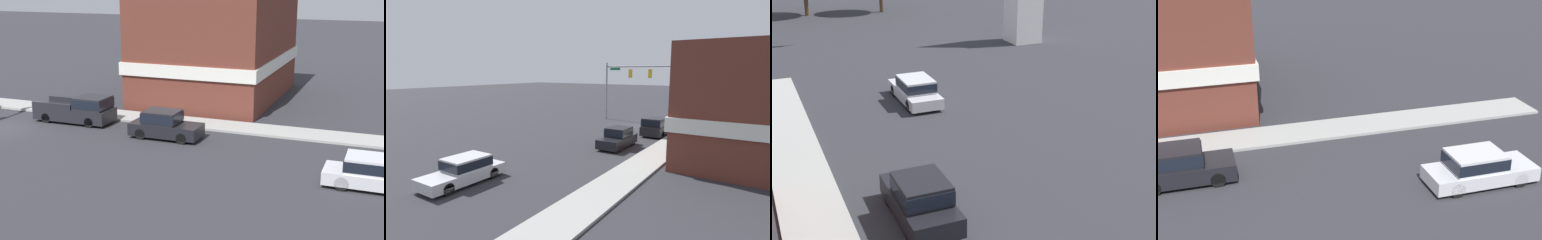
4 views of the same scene
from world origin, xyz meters
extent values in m
cylinder|color=black|center=(-2.95, 11.82, 0.33)|extent=(0.22, 0.66, 0.66)
cylinder|color=black|center=(-1.33, 11.82, 0.33)|extent=(0.22, 0.66, 0.66)
cylinder|color=black|center=(-2.95, 9.18, 0.33)|extent=(0.22, 0.66, 0.66)
cylinder|color=black|center=(-1.33, 9.18, 0.33)|extent=(0.22, 0.66, 0.66)
cube|color=black|center=(-2.14, 10.50, 0.55)|extent=(1.84, 4.26, 0.74)
cube|color=black|center=(-2.14, 10.24, 1.29)|extent=(1.69, 2.04, 0.74)
cube|color=black|center=(-2.14, 10.24, 1.29)|extent=(1.71, 2.13, 0.52)
cylinder|color=black|center=(0.85, 24.16, 0.33)|extent=(0.22, 0.66, 0.66)
cylinder|color=black|center=(2.47, 24.16, 0.33)|extent=(0.22, 0.66, 0.66)
cylinder|color=black|center=(0.85, 21.18, 0.33)|extent=(0.22, 0.66, 0.66)
cylinder|color=black|center=(2.47, 21.18, 0.33)|extent=(0.22, 0.66, 0.66)
cube|color=silver|center=(1.66, 22.67, 0.48)|extent=(1.85, 4.80, 0.60)
cube|color=silver|center=(1.66, 22.38, 1.14)|extent=(1.70, 2.30, 0.71)
cube|color=black|center=(1.66, 22.38, 1.14)|extent=(1.72, 2.40, 0.50)
cube|color=white|center=(14.94, 33.84, 2.71)|extent=(2.42, 2.42, 5.41)
cylinder|color=#4C3823|center=(-0.19, 53.73, 1.40)|extent=(0.44, 0.44, 2.80)
camera|label=1|loc=(25.85, 23.10, 9.29)|focal=50.00mm
camera|label=2|loc=(-12.66, 32.72, 6.29)|focal=28.00mm
camera|label=3|loc=(-7.26, -5.50, 10.30)|focal=50.00mm
camera|label=4|loc=(19.50, 11.31, 11.48)|focal=50.00mm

